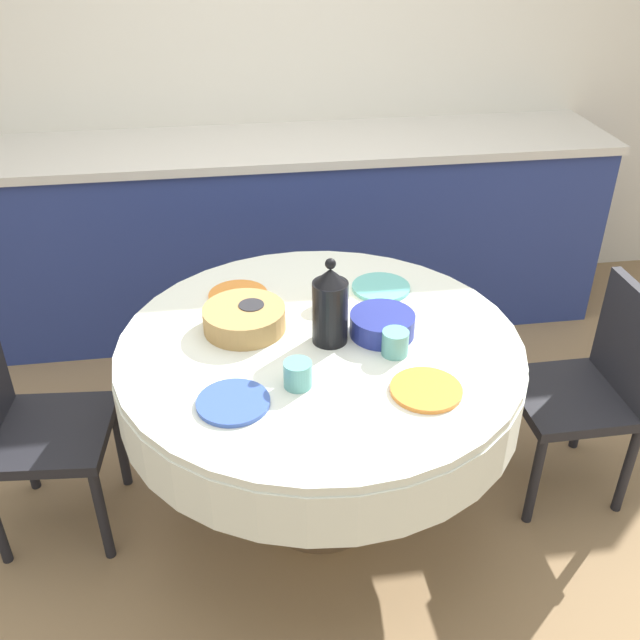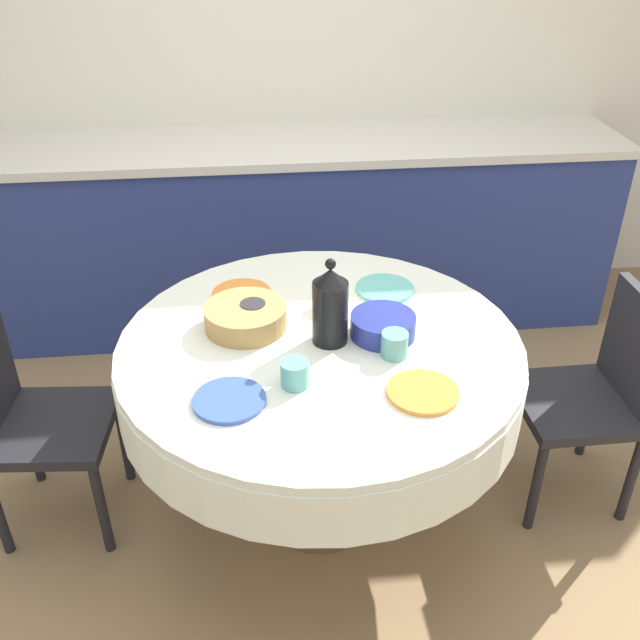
{
  "view_description": "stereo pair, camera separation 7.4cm",
  "coord_description": "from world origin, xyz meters",
  "views": [
    {
      "loc": [
        -0.27,
        -1.88,
        2.02
      ],
      "look_at": [
        0.0,
        0.0,
        0.83
      ],
      "focal_mm": 40.0,
      "sensor_mm": 36.0,
      "label": 1
    },
    {
      "loc": [
        -0.2,
        -1.89,
        2.02
      ],
      "look_at": [
        0.0,
        0.0,
        0.83
      ],
      "focal_mm": 40.0,
      "sensor_mm": 36.0,
      "label": 2
    }
  ],
  "objects": [
    {
      "name": "plate_far_right",
      "position": [
        0.27,
        0.3,
        0.76
      ],
      "size": [
        0.21,
        0.21,
        0.01
      ],
      "primitive_type": "cylinder",
      "color": "#60BCB7",
      "rests_on": "dining_table"
    },
    {
      "name": "plate_far_left",
      "position": [
        -0.25,
        0.32,
        0.76
      ],
      "size": [
        0.21,
        0.21,
        0.01
      ],
      "primitive_type": "cylinder",
      "color": "orange",
      "rests_on": "dining_table"
    },
    {
      "name": "plate_near_left",
      "position": [
        -0.29,
        -0.28,
        0.76
      ],
      "size": [
        0.21,
        0.21,
        0.01
      ],
      "primitive_type": "cylinder",
      "color": "#3856AD",
      "rests_on": "dining_table"
    },
    {
      "name": "chair_right",
      "position": [
        -0.99,
        0.08,
        0.47
      ],
      "size": [
        0.43,
        0.43,
        0.83
      ],
      "rotation": [
        0.0,
        0.0,
        -1.66
      ],
      "color": "black",
      "rests_on": "ground_plane"
    },
    {
      "name": "dining_table",
      "position": [
        0.0,
        0.0,
        0.63
      ],
      "size": [
        1.31,
        1.31,
        0.75
      ],
      "color": "brown",
      "rests_on": "ground_plane"
    },
    {
      "name": "kitchen_counter",
      "position": [
        0.0,
        1.42,
        0.48
      ],
      "size": [
        3.24,
        0.64,
        0.95
      ],
      "color": "navy",
      "rests_on": "ground_plane"
    },
    {
      "name": "chair_left",
      "position": [
        0.99,
        0.01,
        0.47
      ],
      "size": [
        0.4,
        0.4,
        0.83
      ],
      "rotation": [
        0.0,
        0.0,
        -4.7
      ],
      "color": "black",
      "rests_on": "ground_plane"
    },
    {
      "name": "coffee_carafe",
      "position": [
        0.03,
        -0.0,
        0.88
      ],
      "size": [
        0.11,
        0.11,
        0.29
      ],
      "color": "black",
      "rests_on": "dining_table"
    },
    {
      "name": "fruit_bowl",
      "position": [
        0.21,
        0.01,
        0.79
      ],
      "size": [
        0.21,
        0.21,
        0.07
      ],
      "primitive_type": "cylinder",
      "color": "navy",
      "rests_on": "dining_table"
    },
    {
      "name": "cup_near_left",
      "position": [
        -0.1,
        -0.22,
        0.79
      ],
      "size": [
        0.08,
        0.08,
        0.08
      ],
      "primitive_type": "cylinder",
      "color": "#5BA39E",
      "rests_on": "dining_table"
    },
    {
      "name": "cup_far_right",
      "position": [
        0.08,
        0.23,
        0.79
      ],
      "size": [
        0.08,
        0.08,
        0.08
      ],
      "primitive_type": "cylinder",
      "color": "#DBB766",
      "rests_on": "dining_table"
    },
    {
      "name": "cup_far_left",
      "position": [
        -0.21,
        0.13,
        0.79
      ],
      "size": [
        0.08,
        0.08,
        0.08
      ],
      "primitive_type": "cylinder",
      "color": "#28282D",
      "rests_on": "dining_table"
    },
    {
      "name": "cup_near_right",
      "position": [
        0.22,
        -0.1,
        0.79
      ],
      "size": [
        0.08,
        0.08,
        0.08
      ],
      "primitive_type": "cylinder",
      "color": "#5BA39E",
      "rests_on": "dining_table"
    },
    {
      "name": "ground_plane",
      "position": [
        0.0,
        0.0,
        0.0
      ],
      "size": [
        12.0,
        12.0,
        0.0
      ],
      "primitive_type": "plane",
      "color": "#8E704C"
    },
    {
      "name": "wall_back",
      "position": [
        0.0,
        1.76,
        1.3
      ],
      "size": [
        7.0,
        0.05,
        2.6
      ],
      "color": "silver",
      "rests_on": "ground_plane"
    },
    {
      "name": "plate_near_right",
      "position": [
        0.27,
        -0.31,
        0.76
      ],
      "size": [
        0.21,
        0.21,
        0.01
      ],
      "primitive_type": "cylinder",
      "color": "orange",
      "rests_on": "dining_table"
    },
    {
      "name": "bread_basket",
      "position": [
        -0.23,
        0.11,
        0.79
      ],
      "size": [
        0.27,
        0.27,
        0.08
      ],
      "primitive_type": "cylinder",
      "color": "#AD844C",
      "rests_on": "dining_table"
    }
  ]
}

